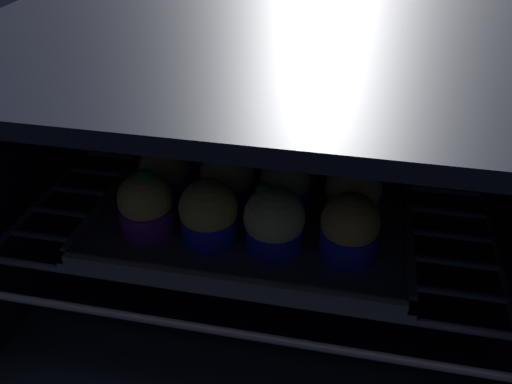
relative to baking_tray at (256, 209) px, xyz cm
name	(u,v)px	position (x,y,z in cm)	size (l,w,h in cm)	color
oven_cavity	(265,170)	(0.00, 5.19, 2.31)	(59.00, 47.00, 37.00)	black
oven_rack	(258,212)	(0.00, 0.95, -1.09)	(54.80, 42.00, 0.80)	#444756
baking_tray	(256,209)	(0.00, 0.00, 0.00)	(35.43, 28.32, 2.20)	#4C4C51
muffin_row0_col0	(146,205)	(-10.48, -7.12, 3.93)	(5.85, 5.85, 7.59)	#7A238C
muffin_row0_col1	(209,214)	(-3.57, -7.05, 3.75)	(6.21, 6.21, 7.09)	#1928B7
muffin_row0_col2	(274,221)	(3.32, -6.90, 3.69)	(6.35, 6.35, 7.26)	#1928B7
muffin_row0_col3	(349,229)	(10.96, -6.74, 3.80)	(5.96, 5.96, 7.14)	#1928B7
muffin_row1_col0	(164,173)	(-10.92, -0.24, 3.76)	(5.85, 5.85, 7.17)	#1928B7
muffin_row1_col1	(227,178)	(-3.39, 0.05, 3.91)	(6.20, 6.20, 7.61)	#1928B7
muffin_row1_col2	(285,186)	(3.34, 0.26, 3.56)	(5.85, 5.85, 6.67)	#1928B7
muffin_row1_col3	(353,192)	(10.92, -0.22, 3.98)	(6.19, 6.19, 7.72)	#0C8C84
muffin_row2_col0	(186,144)	(-10.63, 7.16, 3.80)	(5.85, 5.85, 7.29)	#0C8C84
muffin_row2_col1	(240,149)	(-3.49, 7.17, 3.86)	(6.42, 6.42, 7.28)	red
muffin_row2_col2	(296,155)	(3.51, 7.29, 3.66)	(6.12, 6.12, 6.89)	#0C8C84
muffin_row2_col3	(357,161)	(11.05, 7.47, 3.63)	(6.23, 6.23, 6.81)	#1928B7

